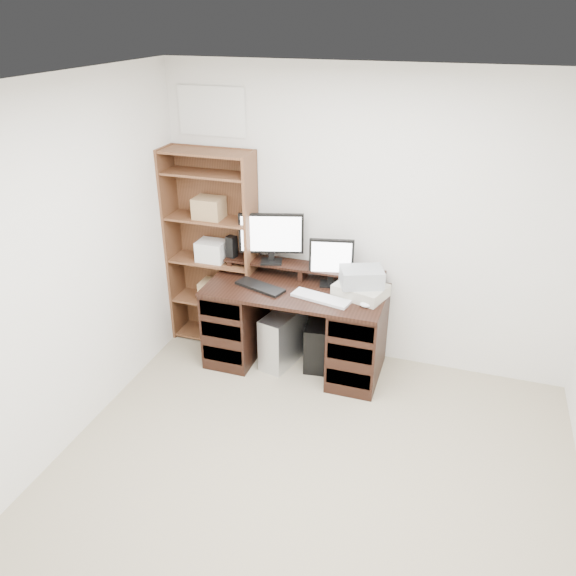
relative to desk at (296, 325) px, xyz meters
The scene contains 14 objects.
room 1.92m from the desk, 73.10° to the right, with size 3.54×4.04×2.54m.
desk is the anchor object (origin of this frame).
riser_shelf 0.50m from the desk, 90.00° to the left, with size 1.40×0.22×0.12m.
monitor_wide 0.80m from the desk, 145.90° to the left, with size 0.54×0.20×0.44m.
monitor_small 0.65m from the desk, 32.45° to the left, with size 0.37×0.17×0.40m.
speaker 0.89m from the desk, 164.42° to the left, with size 0.08×0.08×0.19m, color black.
keyboard_black 0.48m from the desk, 161.00° to the right, with size 0.44×0.15×0.02m, color black.
keyboard_white 0.47m from the desk, 28.14° to the right, with size 0.48×0.15×0.02m, color silver.
mouse 0.74m from the desk, 13.50° to the right, with size 0.09×0.06×0.04m, color silver.
printer 0.68m from the desk, ahead, with size 0.39×0.30×0.10m, color #B4B09D.
basket 0.76m from the desk, ahead, with size 0.33×0.24×0.14m, color #979EA2.
tower_silver 0.18m from the desk, behind, with size 0.22×0.49×0.49m, color silver.
tower_black 0.26m from the desk, 21.44° to the left, with size 0.23×0.44×0.42m.
bookshelf 1.02m from the desk, 165.94° to the left, with size 0.80×0.30×1.80m.
Camera 1 is at (0.75, -2.36, 2.85)m, focal length 35.00 mm.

